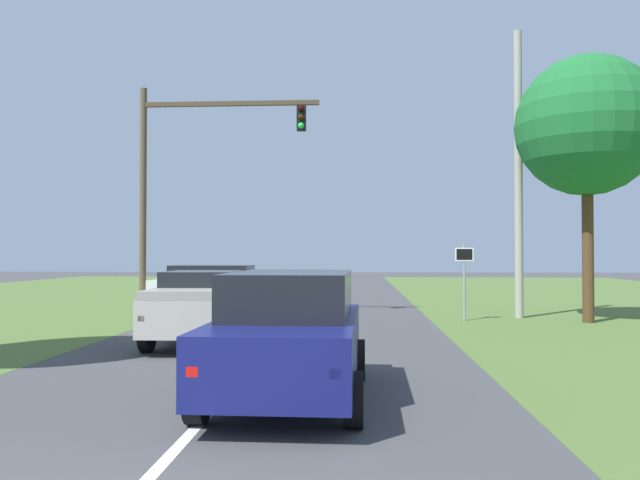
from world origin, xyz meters
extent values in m
plane|color=#424244|center=(0.00, 9.88, 0.00)|extent=(120.00, 120.00, 0.00)
cube|color=navy|center=(1.03, 5.54, 0.81)|extent=(2.13, 4.90, 0.90)
cube|color=black|center=(1.03, 5.78, 1.60)|extent=(1.85, 3.05, 0.68)
cube|color=red|center=(0.15, 3.15, 0.86)|extent=(0.14, 0.06, 0.12)
cube|color=red|center=(1.82, 3.12, 0.86)|extent=(0.14, 0.06, 0.12)
cylinder|color=black|center=(0.03, 7.06, 0.36)|extent=(0.26, 0.72, 0.72)
cylinder|color=black|center=(2.07, 7.03, 0.36)|extent=(0.26, 0.72, 0.72)
cylinder|color=black|center=(-0.02, 4.05, 0.36)|extent=(0.26, 0.72, 0.72)
cylinder|color=black|center=(2.02, 4.01, 0.36)|extent=(0.26, 0.72, 0.72)
cube|color=#B7B2A8|center=(-1.77, 11.54, 0.81)|extent=(2.05, 5.20, 0.82)
cube|color=black|center=(-1.77, 11.28, 1.51)|extent=(1.73, 2.00, 0.57)
cube|color=#9C978F|center=(-1.73, 9.95, 1.32)|extent=(1.87, 2.00, 0.20)
cube|color=red|center=(-2.49, 8.98, 0.85)|extent=(0.14, 0.06, 0.12)
cube|color=red|center=(-0.92, 9.02, 0.85)|extent=(0.14, 0.06, 0.12)
cylinder|color=black|center=(-2.77, 13.11, 0.40)|extent=(0.25, 0.81, 0.80)
cylinder|color=black|center=(-0.87, 13.16, 0.40)|extent=(0.25, 0.81, 0.80)
cylinder|color=black|center=(-2.68, 9.92, 0.40)|extent=(0.25, 0.81, 0.80)
cylinder|color=black|center=(-0.78, 9.97, 0.40)|extent=(0.25, 0.81, 0.80)
cylinder|color=brown|center=(-5.63, 18.12, 4.09)|extent=(0.24, 0.24, 8.18)
cube|color=#4C3D2B|center=(-2.46, 18.12, 7.58)|extent=(6.34, 0.16, 0.16)
cube|color=black|center=(0.08, 18.12, 7.03)|extent=(0.32, 0.28, 0.90)
sphere|color=black|center=(0.08, 17.97, 7.33)|extent=(0.22, 0.22, 0.22)
sphere|color=black|center=(0.08, 17.97, 7.03)|extent=(0.22, 0.22, 0.22)
sphere|color=#1ED83F|center=(0.08, 17.97, 6.73)|extent=(0.22, 0.22, 0.22)
cylinder|color=gray|center=(5.59, 17.06, 1.27)|extent=(0.08, 0.08, 2.54)
cube|color=white|center=(5.59, 17.03, 2.19)|extent=(0.60, 0.03, 0.44)
cube|color=black|center=(5.59, 17.01, 2.19)|extent=(0.52, 0.01, 0.36)
cylinder|color=#4C351E|center=(9.47, 16.70, 2.33)|extent=(0.36, 0.36, 4.66)
sphere|color=#1C682E|center=(9.47, 16.70, 6.36)|extent=(4.53, 4.53, 4.53)
cube|color=silver|center=(-3.02, 18.77, 0.80)|extent=(4.80, 2.00, 0.93)
cube|color=black|center=(-3.26, 18.77, 1.53)|extent=(2.89, 1.74, 0.52)
cube|color=red|center=(-0.68, 17.95, 0.85)|extent=(0.06, 0.14, 0.12)
cube|color=red|center=(-0.65, 19.53, 0.85)|extent=(0.06, 0.14, 0.12)
cylinder|color=black|center=(-4.51, 17.83, 0.34)|extent=(0.68, 0.24, 0.68)
cylinder|color=black|center=(-4.48, 19.75, 0.34)|extent=(0.68, 0.24, 0.68)
cylinder|color=black|center=(-1.56, 17.78, 0.34)|extent=(0.68, 0.24, 0.68)
cylinder|color=black|center=(-1.53, 19.71, 0.34)|extent=(0.68, 0.24, 0.68)
cylinder|color=#9E998E|center=(7.63, 18.09, 4.99)|extent=(0.28, 0.28, 9.97)
camera|label=1|loc=(2.07, -4.14, 2.24)|focal=35.55mm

